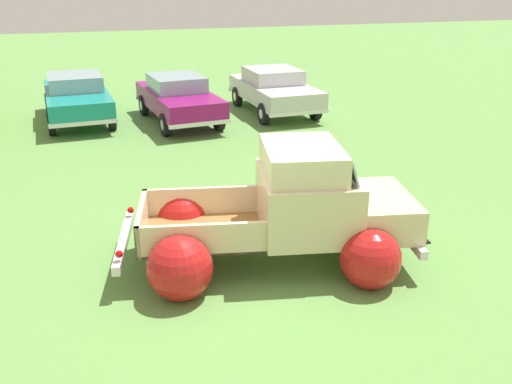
% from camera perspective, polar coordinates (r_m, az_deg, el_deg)
% --- Properties ---
extents(ground_plane, '(80.00, 80.00, 0.00)m').
position_cam_1_polar(ground_plane, '(9.15, 1.00, -6.93)').
color(ground_plane, '#609347').
extents(vintage_pickup_truck, '(4.90, 3.43, 1.96)m').
position_cam_1_polar(vintage_pickup_truck, '(8.87, 3.52, -2.49)').
color(vintage_pickup_truck, black).
rests_on(vintage_pickup_truck, ground).
extents(show_car_1, '(2.14, 4.57, 1.43)m').
position_cam_1_polar(show_car_1, '(18.46, -17.88, 9.33)').
color(show_car_1, black).
rests_on(show_car_1, ground).
extents(show_car_2, '(2.24, 4.47, 1.43)m').
position_cam_1_polar(show_car_2, '(17.58, -7.95, 9.57)').
color(show_car_2, black).
rests_on(show_car_2, ground).
extents(show_car_3, '(2.06, 4.35, 1.43)m').
position_cam_1_polar(show_car_3, '(18.73, 1.87, 10.50)').
color(show_car_3, black).
rests_on(show_car_3, ground).
extents(lane_cone_0, '(0.36, 0.36, 0.63)m').
position_cam_1_polar(lane_cone_0, '(10.03, 16.23, -3.20)').
color(lane_cone_0, black).
rests_on(lane_cone_0, ground).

